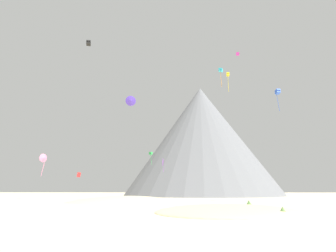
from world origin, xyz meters
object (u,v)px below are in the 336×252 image
object	(u,v)px
bush_far_right	(249,203)
rock_massif	(201,142)
kite_red_low	(79,175)
kite_pink_low	(44,158)
kite_magenta_high	(238,54)
bush_ridge_crest	(75,206)
kite_cyan_high	(221,70)
kite_yellow_high	(228,75)
kite_violet_low	(163,162)
bush_near_right	(283,211)
bush_far_left	(156,204)
kite_indigo_mid	(131,101)
kite_black_high	(89,43)
kite_blue_mid	(278,92)
kite_green_low	(151,154)

from	to	relation	value
bush_far_right	rock_massif	distance (m)	80.40
kite_red_low	kite_pink_low	xyz separation A→B (m)	(5.49, -33.49, 1.31)
kite_pink_low	kite_magenta_high	xyz separation A→B (m)	(37.90, 9.40, 24.48)
kite_pink_low	bush_ridge_crest	bearing A→B (deg)	-104.72
kite_cyan_high	kite_magenta_high	size ratio (longest dim) A/B	6.24
bush_far_right	kite_yellow_high	xyz separation A→B (m)	(1.26, 20.08, 31.28)
kite_yellow_high	bush_far_right	bearing A→B (deg)	89.37
kite_red_low	kite_pink_low	distance (m)	33.97
kite_violet_low	bush_near_right	bearing A→B (deg)	-164.23
bush_far_right	bush_far_left	xyz separation A→B (m)	(-15.52, -0.25, -0.21)
kite_indigo_mid	kite_pink_low	bearing A→B (deg)	-140.40
rock_massif	kite_pink_low	size ratio (longest dim) A/B	20.76
kite_cyan_high	bush_ridge_crest	bearing A→B (deg)	-13.82
kite_yellow_high	bush_ridge_crest	bearing A→B (deg)	48.28
bush_near_right	kite_violet_low	world-z (taller)	kite_violet_low
rock_massif	kite_indigo_mid	size ratio (longest dim) A/B	31.57
bush_near_right	kite_black_high	distance (m)	61.16
bush_far_right	bush_near_right	distance (m)	17.49
bush_far_right	kite_indigo_mid	distance (m)	38.43
kite_cyan_high	kite_pink_low	distance (m)	50.26
bush_far_left	kite_violet_low	xyz separation A→B (m)	(-1.41, 42.53, 10.94)
kite_blue_mid	kite_cyan_high	bearing A→B (deg)	120.35
kite_blue_mid	kite_pink_low	bearing A→B (deg)	179.45
kite_cyan_high	bush_far_right	bearing A→B (deg)	26.09
bush_ridge_crest	kite_red_low	world-z (taller)	kite_red_low
bush_far_left	kite_green_low	size ratio (longest dim) A/B	0.37
rock_massif	kite_cyan_high	world-z (taller)	rock_massif
kite_red_low	kite_pink_low	world-z (taller)	kite_pink_low
kite_pink_low	kite_violet_low	distance (m)	45.82
rock_massif	kite_blue_mid	world-z (taller)	rock_massif
bush_far_left	kite_cyan_high	size ratio (longest dim) A/B	0.25
kite_yellow_high	kite_blue_mid	bearing A→B (deg)	146.14
kite_yellow_high	bush_near_right	bearing A→B (deg)	90.18
bush_far_left	kite_magenta_high	distance (m)	38.21
kite_indigo_mid	kite_blue_mid	bearing A→B (deg)	-24.43
bush_near_right	kite_black_high	size ratio (longest dim) A/B	0.88
kite_blue_mid	kite_pink_low	xyz separation A→B (m)	(-47.02, -12.05, -16.16)
bush_near_right	kite_violet_low	bearing A→B (deg)	105.32
bush_far_right	kite_cyan_high	distance (m)	41.60
bush_ridge_crest	kite_yellow_high	bearing A→B (deg)	45.32
kite_green_low	kite_violet_low	bearing A→B (deg)	-151.57
kite_black_high	kite_blue_mid	size ratio (longest dim) A/B	0.25
bush_far_left	kite_black_high	world-z (taller)	kite_black_high
bush_ridge_crest	kite_pink_low	xyz separation A→B (m)	(-9.59, 8.69, 7.83)
kite_black_high	kite_red_low	bearing A→B (deg)	-82.65
kite_violet_low	kite_blue_mid	bearing A→B (deg)	-136.11
rock_massif	kite_red_low	xyz separation A→B (m)	(-39.68, -42.76, -16.63)
kite_black_high	kite_cyan_high	distance (m)	35.79
kite_indigo_mid	kite_red_low	bearing A→B (deg)	122.77
bush_near_right	rock_massif	distance (m)	97.26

